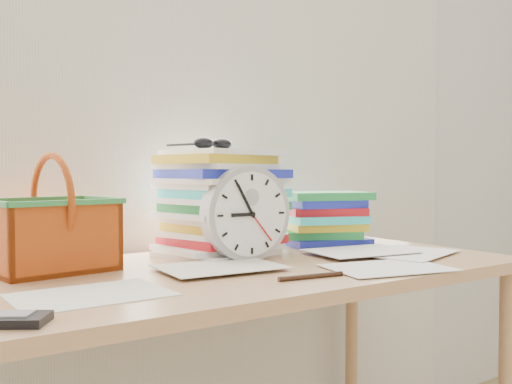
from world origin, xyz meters
TOP-DOWN VIEW (x-y plane):
  - curtain at (0.00, 1.98)m, footprint 2.40×0.01m
  - desk at (0.00, 1.60)m, footprint 1.40×0.70m
  - paper_stack at (0.05, 1.79)m, footprint 0.39×0.34m
  - clock at (0.04, 1.65)m, footprint 0.25×0.05m
  - sunglasses at (0.01, 1.77)m, footprint 0.17×0.16m
  - book_stack at (0.42, 1.78)m, footprint 0.34×0.30m
  - basket at (-0.42, 1.78)m, footprint 0.30×0.24m
  - pen at (0.02, 1.37)m, footprint 0.16×0.03m
  - calculator at (-0.61, 1.35)m, footprint 0.15×0.13m
  - scattered_papers at (0.00, 1.60)m, footprint 1.26×0.42m

SIDE VIEW (x-z plane):
  - desk at x=0.00m, z-range 0.30..1.05m
  - pen at x=0.02m, z-range 0.75..0.76m
  - scattered_papers at x=0.00m, z-range 0.75..0.77m
  - calculator at x=-0.61m, z-range 0.75..0.76m
  - book_stack at x=0.42m, z-range 0.75..0.92m
  - clock at x=0.04m, z-range 0.75..1.00m
  - basket at x=-0.42m, z-range 0.75..1.02m
  - paper_stack at x=0.05m, z-range 0.75..1.04m
  - sunglasses at x=0.01m, z-range 1.04..1.08m
  - curtain at x=0.00m, z-range 0.05..2.55m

